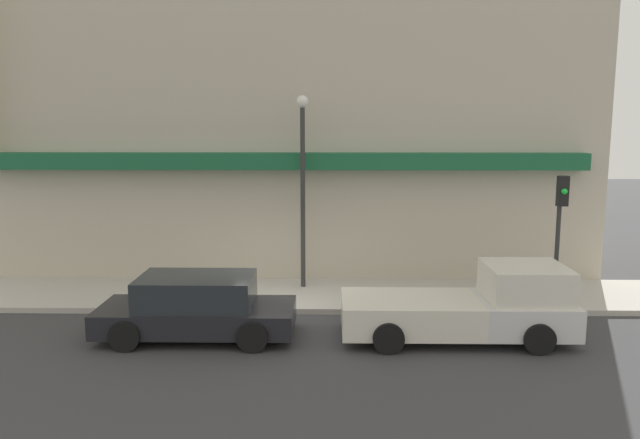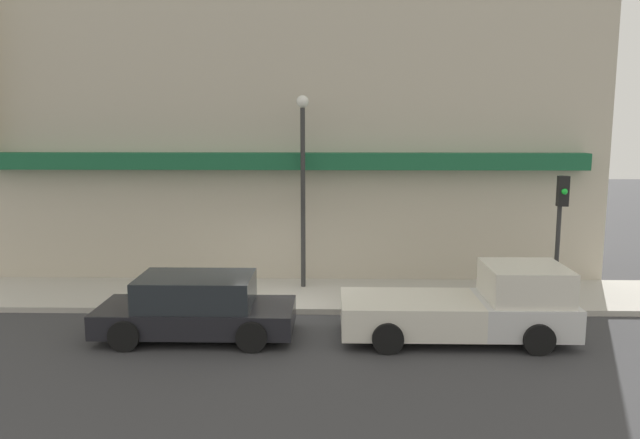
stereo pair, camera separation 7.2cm
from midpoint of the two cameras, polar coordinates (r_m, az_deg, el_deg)
The scene contains 8 objects.
ground_plane at distance 16.76m, azimuth -4.06°, elevation -8.66°, with size 80.00×80.00×0.00m, color #38383A.
sidewalk at distance 18.28m, azimuth -3.62°, elevation -6.90°, with size 36.00×3.24×0.15m.
building at distance 20.69m, azimuth -3.12°, elevation 7.89°, with size 19.80×3.80×11.41m.
pickup_truck at distance 15.14m, azimuth 13.58°, elevation -7.76°, with size 5.32×2.20×1.77m.
parked_car at distance 15.13m, azimuth -11.33°, elevation -7.89°, with size 4.59×2.12×1.49m.
fire_hydrant at distance 17.44m, azimuth -6.93°, elevation -6.29°, with size 0.21×0.21×0.70m.
street_lamp at distance 18.29m, azimuth -1.71°, elevation 4.61°, with size 0.36×0.36×5.66m.
traffic_light at distance 17.79m, azimuth 20.99°, elevation 0.28°, with size 0.28×0.42×3.50m.
Camera 1 is at (1.39, -15.91, 5.06)m, focal length 35.00 mm.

